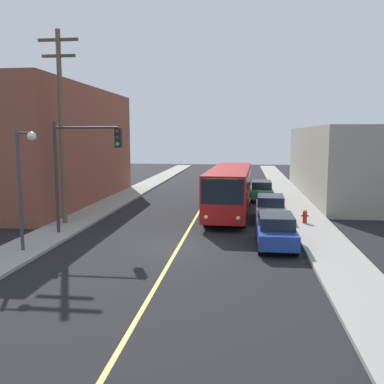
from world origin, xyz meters
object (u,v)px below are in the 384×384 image
Objects in this scene: city_bus at (230,188)px; parked_car_silver at (270,207)px; traffic_signal_left_corner at (83,157)px; fire_hydrant at (305,216)px; street_lamp_left at (23,173)px; utility_pole_near at (61,120)px; parked_car_green at (261,190)px; parked_car_blue at (276,230)px.

parked_car_silver is (2.66, -1.87, -0.98)m from city_bus.
fire_hydrant is (12.26, 4.17, -3.72)m from traffic_signal_left_corner.
street_lamp_left is at bearing -111.12° from traffic_signal_left_corner.
parked_car_silver is at bearing 13.53° from utility_pole_near.
city_bus is at bearing 145.48° from fire_hydrant.
city_bus is 2.76× the size of parked_car_green.
parked_car_blue is (2.52, -8.53, -0.98)m from city_bus.
street_lamp_left is (-11.54, -2.50, 2.90)m from parked_car_blue.
city_bus is 14.56× the size of fire_hydrant.
street_lamp_left is (-1.42, -3.67, -0.56)m from traffic_signal_left_corner.
parked_car_blue is 0.74× the size of traffic_signal_left_corner.
traffic_signal_left_corner reaches higher than city_bus.
utility_pole_near is (-9.83, -4.88, 4.53)m from city_bus.
parked_car_silver is at bearing -88.54° from parked_car_green.
city_bus is at bearing 44.06° from traffic_signal_left_corner.
utility_pole_near reaches higher than traffic_signal_left_corner.
street_lamp_left is (0.80, -6.15, -2.60)m from utility_pole_near.
street_lamp_left is (-11.68, -9.16, 2.90)m from parked_car_silver.
city_bus is 3.39m from parked_car_silver.
fire_hydrant is at bearing 6.62° from utility_pole_near.
parked_car_green is 5.27× the size of fire_hydrant.
fire_hydrant is at bearing -77.59° from parked_car_green.
parked_car_silver is 0.81× the size of street_lamp_left.
traffic_signal_left_corner is at bearing -135.94° from city_bus.
traffic_signal_left_corner is at bearing 68.88° from street_lamp_left.
parked_car_green is 21.46m from street_lamp_left.
parked_car_green is 10.33m from fire_hydrant.
fire_hydrant is (14.48, 1.68, -5.76)m from utility_pole_near.
parked_car_silver is 12.15m from traffic_signal_left_corner.
parked_car_green is 17.77m from traffic_signal_left_corner.
city_bus is at bearing 50.71° from street_lamp_left.
parked_car_blue is at bearing 12.23° from street_lamp_left.
parked_car_silver is 15.12m from street_lamp_left.
parked_car_blue is 14.00m from utility_pole_near.
fire_hydrant is (2.13, 5.33, -0.26)m from parked_car_blue.
parked_car_green is at bearing 54.82° from traffic_signal_left_corner.
parked_car_blue is 10.77m from traffic_signal_left_corner.
parked_car_green is 0.39× the size of utility_pole_near.
traffic_signal_left_corner reaches higher than fire_hydrant.
parked_car_green is (-0.22, 8.76, 0.00)m from parked_car_silver.
parked_car_blue and parked_car_silver have the same top height.
parked_car_blue is at bearing -73.56° from city_bus.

